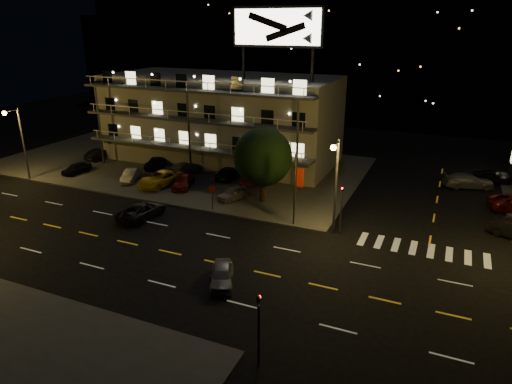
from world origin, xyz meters
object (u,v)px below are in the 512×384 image
at_px(tree, 262,158).
at_px(road_car_east, 222,275).
at_px(road_car_west, 142,211).
at_px(lot_car_4, 234,193).
at_px(lot_car_7, 185,168).
at_px(lot_car_2, 161,178).

bearing_deg(tree, road_car_east, -77.44).
xyz_separation_m(road_car_east, road_car_west, (-11.63, 6.90, 0.04)).
xyz_separation_m(tree, road_car_west, (-8.39, -7.69, -3.79)).
distance_m(lot_car_4, lot_car_7, 9.79).
bearing_deg(lot_car_2, lot_car_4, 8.29).
relative_size(tree, road_car_west, 1.48).
height_order(lot_car_4, lot_car_7, lot_car_7).
relative_size(lot_car_4, road_car_west, 0.74).
bearing_deg(tree, road_car_west, -137.49).
relative_size(road_car_east, road_car_west, 0.76).
relative_size(lot_car_7, road_car_east, 1.30).
bearing_deg(lot_car_7, road_car_west, 115.58).
relative_size(tree, road_car_east, 1.94).
distance_m(tree, lot_car_4, 4.66).
relative_size(lot_car_7, road_car_west, 0.99).
xyz_separation_m(lot_car_4, road_car_east, (6.03, -14.01, -0.13)).
height_order(tree, lot_car_4, tree).
height_order(tree, road_car_east, tree).
height_order(lot_car_4, road_car_west, lot_car_4).
height_order(road_car_east, road_car_west, road_car_west).
distance_m(tree, lot_car_2, 12.18).
distance_m(lot_car_2, road_car_east, 20.83).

